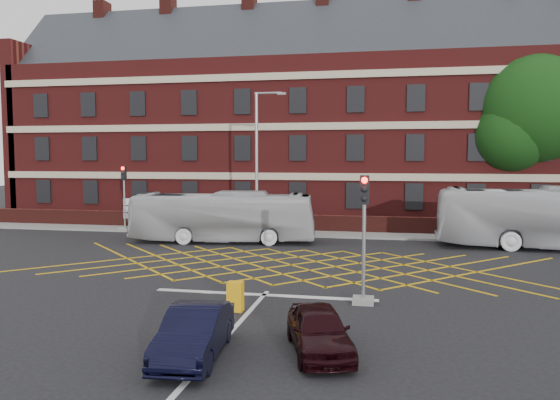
% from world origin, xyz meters
% --- Properties ---
extents(ground, '(120.00, 120.00, 0.00)m').
position_xyz_m(ground, '(0.00, 0.00, 0.00)').
color(ground, black).
rests_on(ground, ground).
extents(victorian_building, '(51.00, 12.17, 20.40)m').
position_xyz_m(victorian_building, '(0.25, 22.00, 7.84)').
color(victorian_building, '#591717').
rests_on(victorian_building, ground).
extents(boundary_wall, '(56.00, 0.50, 1.10)m').
position_xyz_m(boundary_wall, '(0.00, 13.00, 0.55)').
color(boundary_wall, '#471612').
rests_on(boundary_wall, ground).
extents(far_pavement, '(60.00, 3.00, 0.12)m').
position_xyz_m(far_pavement, '(0.00, 12.00, 0.06)').
color(far_pavement, slate).
rests_on(far_pavement, ground).
extents(box_junction_hatching, '(8.22, 8.22, 0.02)m').
position_xyz_m(box_junction_hatching, '(0.00, 2.00, 0.01)').
color(box_junction_hatching, '#CC990C').
rests_on(box_junction_hatching, ground).
extents(stop_line, '(8.00, 0.30, 0.02)m').
position_xyz_m(stop_line, '(0.00, -3.50, 0.01)').
color(stop_line, silver).
rests_on(stop_line, ground).
extents(centre_line, '(0.15, 14.00, 0.02)m').
position_xyz_m(centre_line, '(0.00, -10.00, 0.01)').
color(centre_line, silver).
rests_on(centre_line, ground).
extents(bus_left, '(10.68, 3.59, 2.92)m').
position_xyz_m(bus_left, '(-4.98, 7.77, 1.46)').
color(bus_left, '#BABBBF').
rests_on(bus_left, ground).
extents(bus_right, '(12.03, 3.15, 3.33)m').
position_xyz_m(bus_right, '(12.86, 8.85, 1.66)').
color(bus_right, silver).
rests_on(bus_right, ground).
extents(car_navy, '(1.66, 3.84, 1.23)m').
position_xyz_m(car_navy, '(-0.33, -9.65, 0.62)').
color(car_navy, black).
rests_on(car_navy, ground).
extents(car_maroon, '(2.32, 3.68, 1.17)m').
position_xyz_m(car_maroon, '(2.61, -8.76, 0.58)').
color(car_maroon, black).
rests_on(car_maroon, ground).
extents(deciduous_tree, '(7.73, 7.55, 11.76)m').
position_xyz_m(deciduous_tree, '(13.62, 17.41, 7.45)').
color(deciduous_tree, black).
rests_on(deciduous_tree, ground).
extents(traffic_light_near, '(0.70, 0.70, 4.27)m').
position_xyz_m(traffic_light_near, '(3.49, -3.92, 1.76)').
color(traffic_light_near, slate).
rests_on(traffic_light_near, ground).
extents(traffic_light_far, '(0.70, 0.70, 4.27)m').
position_xyz_m(traffic_light_far, '(-12.90, 11.37, 1.76)').
color(traffic_light_far, slate).
rests_on(traffic_light_far, ground).
extents(street_lamp, '(2.25, 1.00, 8.63)m').
position_xyz_m(street_lamp, '(-3.29, 9.30, 2.94)').
color(street_lamp, slate).
rests_on(street_lamp, ground).
extents(direction_signs, '(1.10, 0.16, 2.20)m').
position_xyz_m(direction_signs, '(-12.48, 11.50, 1.38)').
color(direction_signs, gray).
rests_on(direction_signs, ground).
extents(utility_cabinet, '(0.48, 0.38, 0.94)m').
position_xyz_m(utility_cabinet, '(-0.45, -5.61, 0.47)').
color(utility_cabinet, '#E9A20D').
rests_on(utility_cabinet, ground).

